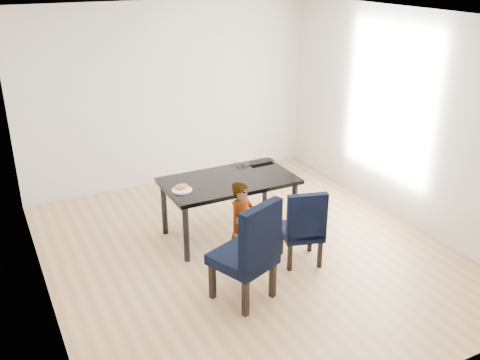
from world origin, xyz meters
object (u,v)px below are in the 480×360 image
dining_table (229,207)px  plate (182,190)px  chair_right (301,225)px  child (242,225)px  laptop (260,161)px  chair_left (243,250)px

dining_table → plate: (-0.63, -0.06, 0.38)m
chair_right → child: child is taller
chair_right → laptop: bearing=98.2°
chair_right → plate: size_ratio=3.91×
dining_table → laptop: size_ratio=4.78×
dining_table → chair_left: chair_left is taller
plate → laptop: 1.32m
child → chair_left: bearing=-139.4°
dining_table → chair_right: (0.44, -0.95, 0.08)m
child → laptop: 1.39m
laptop → dining_table: bearing=27.9°
chair_left → laptop: 1.99m
chair_left → child: 0.61m
chair_left → laptop: bearing=34.6°
laptop → child: bearing=51.7°
plate → laptop: bearing=18.1°
chair_left → plate: (-0.16, 1.23, 0.20)m
chair_left → laptop: (1.10, 1.64, 0.21)m
chair_right → plate: bearing=156.6°
chair_left → laptop: size_ratio=3.34×
chair_left → child: size_ratio=1.09×
plate → chair_right: bearing=-39.4°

